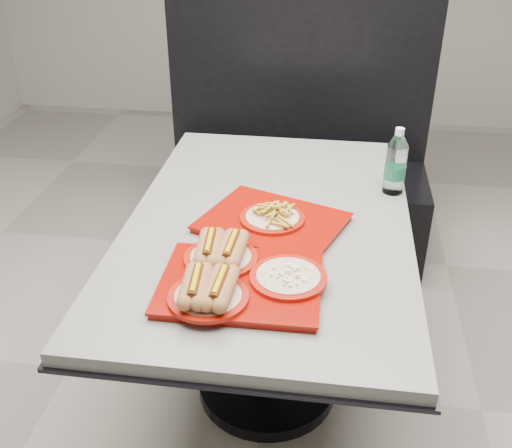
# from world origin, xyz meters

# --- Properties ---
(ground) EXTENTS (6.00, 6.00, 0.00)m
(ground) POSITION_xyz_m (0.00, 0.00, 0.00)
(ground) COLOR gray
(ground) RESTS_ON ground
(diner_table) EXTENTS (0.92, 1.42, 0.75)m
(diner_table) POSITION_xyz_m (0.00, 0.00, 0.58)
(diner_table) COLOR black
(diner_table) RESTS_ON ground
(booth_bench) EXTENTS (1.30, 0.57, 1.35)m
(booth_bench) POSITION_xyz_m (0.00, 1.09, 0.40)
(booth_bench) COLOR black
(booth_bench) RESTS_ON ground
(tray_near) EXTENTS (0.45, 0.39, 0.09)m
(tray_near) POSITION_xyz_m (-0.05, -0.38, 0.78)
(tray_near) COLOR #820B03
(tray_near) RESTS_ON diner_table
(tray_far) EXTENTS (0.51, 0.45, 0.08)m
(tray_far) POSITION_xyz_m (0.02, -0.04, 0.77)
(tray_far) COLOR #820B03
(tray_far) RESTS_ON diner_table
(water_bottle) EXTENTS (0.07, 0.07, 0.24)m
(water_bottle) POSITION_xyz_m (0.40, 0.25, 0.85)
(water_bottle) COLOR silver
(water_bottle) RESTS_ON diner_table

